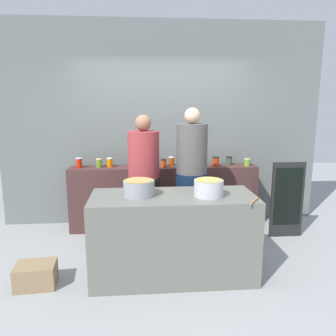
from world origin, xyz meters
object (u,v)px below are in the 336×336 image
preserve_jar_10 (247,162)px  wooden_spoon (254,201)px  preserve_jar_1 (99,163)px  cook_with_tongs (144,190)px  chalkboard_sign (287,200)px  preserve_jar_4 (164,163)px  preserve_jar_0 (79,163)px  cook_in_cap (191,187)px  preserve_jar_7 (201,162)px  preserve_jar_6 (185,163)px  preserve_jar_9 (229,161)px  preserve_jar_8 (216,162)px  preserve_jar_2 (110,162)px  preserve_jar_3 (132,162)px  cooking_pot_left (139,188)px  cooking_pot_center (209,188)px  preserve_jar_5 (171,161)px  bread_crate (36,275)px

preserve_jar_10 → wooden_spoon: size_ratio=0.42×
preserve_jar_1 → cook_with_tongs: size_ratio=0.07×
chalkboard_sign → preserve_jar_4: bearing=165.9°
cook_with_tongs → chalkboard_sign: bearing=5.8°
preserve_jar_0 → cook_in_cap: cook_in_cap is taller
preserve_jar_7 → preserve_jar_10: 0.67m
preserve_jar_6 → preserve_jar_9: bearing=9.8°
preserve_jar_10 → preserve_jar_6: bearing=-178.6°
preserve_jar_8 → chalkboard_sign: preserve_jar_8 is taller
preserve_jar_6 → preserve_jar_7: (0.24, 0.07, 0.00)m
preserve_jar_2 → preserve_jar_4: bearing=-6.6°
preserve_jar_3 → cooking_pot_left: cooking_pot_left is taller
cooking_pot_left → chalkboard_sign: (2.01, 0.91, -0.45)m
cooking_pot_center → preserve_jar_0: bearing=137.1°
preserve_jar_5 → preserve_jar_9: 0.85m
preserve_jar_1 → cooking_pot_left: bearing=-67.7°
preserve_jar_1 → chalkboard_sign: (2.58, -0.49, -0.46)m
preserve_jar_3 → preserve_jar_7: size_ratio=0.98×
preserve_jar_6 → preserve_jar_10: preserve_jar_6 is taller
preserve_jar_0 → cooking_pot_center: preserve_jar_0 is taller
cooking_pot_left → chalkboard_sign: cooking_pot_left is taller
bread_crate → preserve_jar_10: bearing=29.2°
preserve_jar_1 → cook_in_cap: cook_in_cap is taller
preserve_jar_4 → preserve_jar_7: size_ratio=0.99×
chalkboard_sign → cook_in_cap: bearing=-169.6°
bread_crate → preserve_jar_2: bearing=67.7°
bread_crate → chalkboard_sign: chalkboard_sign is taller
cooking_pot_center → chalkboard_sign: size_ratio=0.29×
preserve_jar_0 → preserve_jar_5: (1.31, 0.06, -0.01)m
preserve_jar_1 → bread_crate: preserve_jar_1 is taller
cook_with_tongs → cook_in_cap: cook_in_cap is taller
preserve_jar_8 → cooking_pot_center: size_ratio=0.46×
preserve_jar_8 → cooking_pot_left: preserve_jar_8 is taller
cook_with_tongs → preserve_jar_4: bearing=65.0°
preserve_jar_2 → preserve_jar_1: bearing=-172.3°
preserve_jar_1 → preserve_jar_2: size_ratio=0.96×
preserve_jar_5 → chalkboard_sign: preserve_jar_5 is taller
preserve_jar_5 → cooking_pot_center: bearing=-80.9°
preserve_jar_2 → preserve_jar_6: size_ratio=1.16×
preserve_jar_10 → preserve_jar_4: bearing=-179.5°
cook_in_cap → bread_crate: bearing=-155.3°
cooking_pot_center → cooking_pot_left: bearing=174.3°
preserve_jar_5 → preserve_jar_1: bearing=-177.7°
preserve_jar_9 → cook_in_cap: (-0.68, -0.77, -0.18)m
chalkboard_sign → preserve_jar_0: bearing=170.7°
preserve_jar_5 → cook_in_cap: (0.18, -0.78, -0.19)m
cooking_pot_center → chalkboard_sign: 1.69m
preserve_jar_0 → chalkboard_sign: 2.93m
preserve_jar_5 → cooking_pot_left: size_ratio=0.41×
preserve_jar_9 → cook_with_tongs: 1.47m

